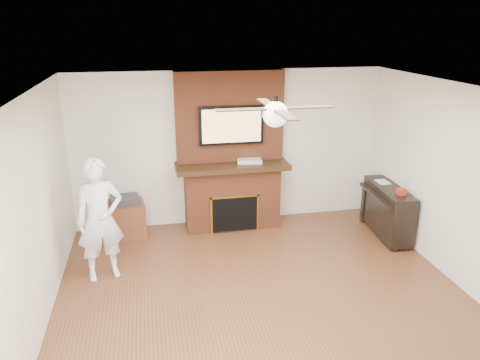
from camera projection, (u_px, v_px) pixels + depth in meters
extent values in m
cube|color=#522D18|center=(270.00, 319.00, 5.46)|extent=(5.36, 5.86, 0.18)
cube|color=white|center=(276.00, 87.00, 4.59)|extent=(5.36, 5.86, 0.18)
cube|color=beige|center=(228.00, 147.00, 7.66)|extent=(5.36, 0.18, 2.50)
cube|color=beige|center=(16.00, 233.00, 4.55)|extent=(0.18, 5.86, 2.50)
cube|color=brown|center=(232.00, 197.00, 7.59)|extent=(1.50, 0.50, 1.00)
cube|color=black|center=(232.00, 166.00, 7.39)|extent=(1.78, 0.64, 0.08)
cube|color=brown|center=(230.00, 117.00, 7.31)|extent=(1.70, 0.20, 1.42)
cube|color=black|center=(235.00, 214.00, 7.41)|extent=(0.70, 0.06, 0.55)
cube|color=#BF8C2D|center=(235.00, 197.00, 7.31)|extent=(0.78, 0.02, 0.03)
cube|color=#BF8C2D|center=(211.00, 216.00, 7.34)|extent=(0.03, 0.02, 0.61)
cube|color=#BF8C2D|center=(258.00, 212.00, 7.48)|extent=(0.03, 0.02, 0.61)
cube|color=black|center=(231.00, 125.00, 7.21)|extent=(1.00, 0.07, 0.60)
cube|color=tan|center=(232.00, 126.00, 7.18)|extent=(0.92, 0.01, 0.52)
cylinder|color=black|center=(276.00, 103.00, 4.65)|extent=(0.04, 0.04, 0.14)
sphere|color=white|center=(275.00, 114.00, 4.68)|extent=(0.26, 0.26, 0.26)
cube|color=black|center=(307.00, 107.00, 4.72)|extent=(0.55, 0.11, 0.01)
cube|color=black|center=(267.00, 103.00, 4.97)|extent=(0.11, 0.55, 0.01)
cube|color=black|center=(243.00, 110.00, 4.60)|extent=(0.55, 0.11, 0.01)
cube|color=black|center=(285.00, 115.00, 4.36)|extent=(0.11, 0.55, 0.01)
imported|color=white|center=(100.00, 220.00, 5.95)|extent=(0.68, 0.54, 1.62)
cube|color=#552E18|center=(127.00, 219.00, 7.33)|extent=(0.62, 0.62, 0.53)
cube|color=#2B2C2E|center=(125.00, 200.00, 7.23)|extent=(0.46, 0.39, 0.11)
cube|color=black|center=(387.00, 210.00, 7.27)|extent=(0.46, 1.24, 0.75)
cube|color=black|center=(397.00, 231.00, 6.77)|extent=(0.06, 0.09, 0.66)
cube|color=black|center=(364.00, 203.00, 7.78)|extent=(0.06, 0.09, 0.66)
cube|color=black|center=(377.00, 196.00, 7.15)|extent=(0.22, 1.13, 0.05)
cube|color=silver|center=(383.00, 182.00, 7.37)|extent=(0.17, 0.23, 0.01)
cube|color=#A12A13|center=(401.00, 192.00, 6.83)|extent=(0.11, 0.11, 0.09)
cube|color=silver|center=(249.00, 161.00, 7.40)|extent=(0.41, 0.27, 0.05)
cylinder|color=#E4431A|center=(228.00, 225.00, 7.59)|extent=(0.07, 0.07, 0.12)
cylinder|color=#41772F|center=(232.00, 226.00, 7.62)|extent=(0.07, 0.07, 0.09)
cylinder|color=beige|center=(240.00, 224.00, 7.62)|extent=(0.07, 0.07, 0.13)
cylinder|color=#2F518E|center=(243.00, 227.00, 7.57)|extent=(0.06, 0.06, 0.08)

